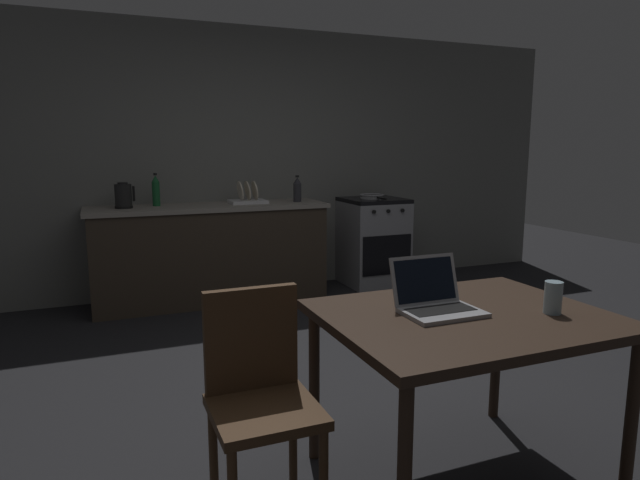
# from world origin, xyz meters

# --- Properties ---
(ground_plane) EXTENTS (12.00, 12.00, 0.00)m
(ground_plane) POSITION_xyz_m (0.00, 0.00, 0.00)
(ground_plane) COLOR black
(back_wall) EXTENTS (6.40, 0.10, 2.58)m
(back_wall) POSITION_xyz_m (0.30, 2.64, 1.29)
(back_wall) COLOR slate
(back_wall) RESTS_ON ground_plane
(kitchen_counter) EXTENTS (2.16, 0.64, 0.91)m
(kitchen_counter) POSITION_xyz_m (-0.50, 2.29, 0.45)
(kitchen_counter) COLOR #382D23
(kitchen_counter) RESTS_ON ground_plane
(stove_oven) EXTENTS (0.60, 0.62, 0.91)m
(stove_oven) POSITION_xyz_m (1.21, 2.29, 0.45)
(stove_oven) COLOR gray
(stove_oven) RESTS_ON ground_plane
(dining_table) EXTENTS (1.16, 0.92, 0.75)m
(dining_table) POSITION_xyz_m (-0.06, -0.94, 0.68)
(dining_table) COLOR #332319
(dining_table) RESTS_ON ground_plane
(chair) EXTENTS (0.40, 0.40, 0.88)m
(chair) POSITION_xyz_m (-0.91, -0.79, 0.51)
(chair) COLOR #4C331E
(chair) RESTS_ON ground_plane
(laptop) EXTENTS (0.32, 0.29, 0.22)m
(laptop) POSITION_xyz_m (-0.16, -0.88, 0.80)
(laptop) COLOR #99999E
(laptop) RESTS_ON dining_table
(electric_kettle) EXTENTS (0.17, 0.15, 0.22)m
(electric_kettle) POSITION_xyz_m (-1.23, 2.29, 1.01)
(electric_kettle) COLOR black
(electric_kettle) RESTS_ON kitchen_counter
(bottle) EXTENTS (0.08, 0.08, 0.26)m
(bottle) POSITION_xyz_m (0.35, 2.24, 1.03)
(bottle) COLOR #2D2D33
(bottle) RESTS_ON kitchen_counter
(frying_pan) EXTENTS (0.26, 0.43, 0.05)m
(frying_pan) POSITION_xyz_m (1.17, 2.26, 0.93)
(frying_pan) COLOR gray
(frying_pan) RESTS_ON stove_oven
(drinking_glass) EXTENTS (0.07, 0.07, 0.14)m
(drinking_glass) POSITION_xyz_m (0.27, -1.08, 0.82)
(drinking_glass) COLOR #99B7C6
(drinking_glass) RESTS_ON dining_table
(dish_rack) EXTENTS (0.34, 0.26, 0.21)m
(dish_rack) POSITION_xyz_m (-0.13, 2.29, 0.95)
(dish_rack) COLOR silver
(dish_rack) RESTS_ON kitchen_counter
(bottle_b) EXTENTS (0.07, 0.07, 0.29)m
(bottle_b) POSITION_xyz_m (-0.95, 2.37, 1.05)
(bottle_b) COLOR #19592D
(bottle_b) RESTS_ON kitchen_counter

